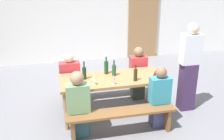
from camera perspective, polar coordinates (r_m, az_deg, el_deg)
name	(u,v)px	position (r m, az deg, el deg)	size (l,w,h in m)	color
ground_plane	(112,114)	(5.17, 0.00, -9.32)	(24.00, 24.00, 0.00)	slate
back_wall	(86,6)	(7.77, -5.61, 13.58)	(14.00, 0.20, 3.20)	white
wooden_door	(143,23)	(8.11, 6.62, 9.93)	(0.90, 0.06, 2.10)	#9E7247
tasting_table	(112,82)	(4.87, 0.00, -2.56)	(1.90, 0.79, 0.75)	#9E7247
bench_near	(121,116)	(4.42, 2.04, -9.88)	(1.80, 0.30, 0.45)	brown
bench_far	(105,83)	(5.61, -1.59, -2.71)	(1.80, 0.30, 0.45)	brown
wine_bottle_0	(84,73)	(4.76, -5.95, -0.60)	(0.07, 0.07, 0.33)	#143319
wine_bottle_1	(114,70)	(4.89, 0.43, 0.01)	(0.08, 0.08, 0.29)	#234C2D
wine_bottle_2	(135,75)	(4.69, 5.05, -0.98)	(0.07, 0.07, 0.30)	#332814
wine_bottle_3	(106,67)	(4.97, -1.24, 0.61)	(0.08, 0.08, 0.33)	#194723
wine_glass_0	(94,78)	(4.52, -3.86, -1.75)	(0.08, 0.08, 0.17)	silver
wine_glass_1	(155,73)	(4.75, 9.23, -0.72)	(0.08, 0.08, 0.18)	silver
wine_glass_2	(113,78)	(4.51, 0.28, -1.62)	(0.07, 0.07, 0.18)	silver
seated_guest_near_0	(78,106)	(4.34, -7.23, -7.58)	(0.37, 0.24, 1.15)	#294E55
seated_guest_near_1	(159,98)	(4.67, 10.09, -5.98)	(0.35, 0.24, 1.10)	#43476E
seated_guest_far_0	(70,81)	(5.33, -8.94, -2.40)	(0.40, 0.24, 1.10)	#2E304C
seated_guest_far_1	(138,74)	(5.57, 5.56, -0.89)	(0.34, 0.24, 1.13)	#3B4635
standing_host	(189,69)	(5.21, 16.13, 0.19)	(0.37, 0.24, 1.71)	#3F294C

